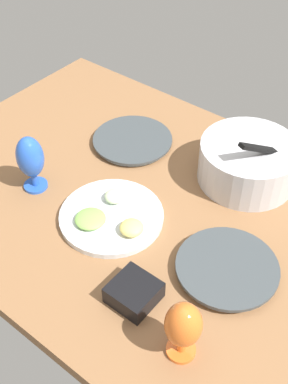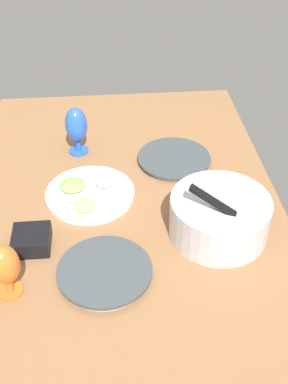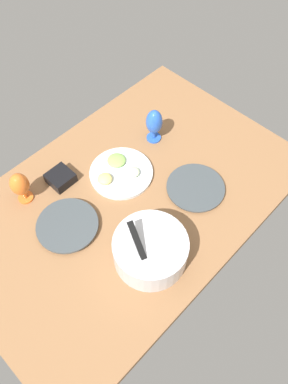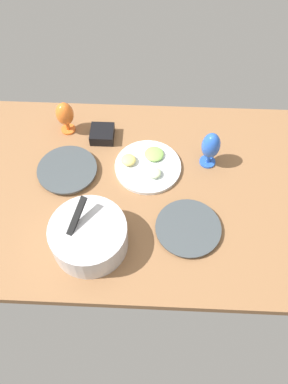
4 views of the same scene
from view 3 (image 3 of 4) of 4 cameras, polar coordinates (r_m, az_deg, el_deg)
ground_plane at (r=174.05cm, az=-2.33°, el=-1.06°), size 160.00×104.00×4.00cm
dinner_plate_left at (r=175.21cm, az=7.85°, el=0.62°), size 27.11×27.11×2.11cm
dinner_plate_right at (r=166.12cm, az=-11.55°, el=-5.07°), size 27.03×27.03×2.74cm
mixing_bowl at (r=151.55cm, az=0.97°, el=-8.78°), size 30.27×30.27×20.27cm
fruit_platter at (r=178.90cm, az=-3.63°, el=3.04°), size 30.27×30.27×5.01cm
hurricane_glass_orange at (r=171.88cm, az=-18.37°, el=0.99°), size 8.38×8.38×17.15cm
hurricane_glass_blue at (r=185.89cm, az=1.56°, el=10.47°), size 8.23×8.23×18.82cm
square_bowl_black at (r=179.06cm, az=-12.60°, el=2.15°), size 11.13×11.13×5.20cm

